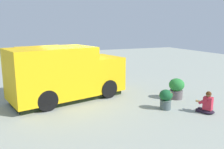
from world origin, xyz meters
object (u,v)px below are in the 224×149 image
object	(u,v)px
planter_flowering_side	(166,99)
person_customer	(207,105)
planter_flowering_near	(176,88)
food_truck	(65,75)
plaza_bench	(111,70)
planter_flowering_far	(38,76)

from	to	relation	value
planter_flowering_side	person_customer	bearing A→B (deg)	-39.01
person_customer	planter_flowering_near	xyz separation A→B (m)	(0.09, 1.89, 0.18)
food_truck	person_customer	bearing A→B (deg)	-39.72
person_customer	planter_flowering_near	world-z (taller)	planter_flowering_near
planter_flowering_near	plaza_bench	distance (m)	5.89
food_truck	planter_flowering_far	xyz separation A→B (m)	(-0.72, 4.06, -0.77)
planter_flowering_far	plaza_bench	bearing A→B (deg)	0.02
planter_flowering_near	planter_flowering_side	size ratio (longest dim) A/B	1.18
person_customer	planter_flowering_side	size ratio (longest dim) A/B	1.07
planter_flowering_far	planter_flowering_side	size ratio (longest dim) A/B	0.84
person_customer	planter_flowering_side	distance (m)	1.49
planter_flowering_far	food_truck	bearing A→B (deg)	-79.97
person_customer	plaza_bench	bearing A→B (deg)	94.03
planter_flowering_far	plaza_bench	size ratio (longest dim) A/B	0.37
food_truck	planter_flowering_side	size ratio (longest dim) A/B	6.70
plaza_bench	planter_flowering_near	bearing A→B (deg)	-83.77
food_truck	plaza_bench	size ratio (longest dim) A/B	2.93
person_customer	planter_flowering_far	world-z (taller)	person_customer
food_truck	planter_flowering_side	xyz separation A→B (m)	(3.27, -2.74, -0.67)
planter_flowering_near	food_truck	bearing A→B (deg)	158.42
planter_flowering_side	plaza_bench	size ratio (longest dim) A/B	0.44
planter_flowering_side	planter_flowering_far	bearing A→B (deg)	120.38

